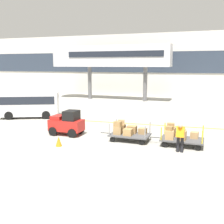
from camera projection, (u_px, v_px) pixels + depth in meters
name	position (u px, v px, depth m)	size (l,w,h in m)	color
ground_plane	(77.00, 150.00, 14.31)	(120.00, 120.00, 0.00)	#9E9B91
apron_lead_line	(160.00, 125.00, 20.03)	(17.88, 0.20, 0.01)	yellow
terminal_building	(162.00, 65.00, 37.62)	(63.57, 2.51, 8.60)	beige
jet_bridge	(104.00, 57.00, 34.02)	(15.46, 3.00, 6.75)	silver
baggage_tug	(67.00, 123.00, 17.27)	(2.10, 1.23, 1.58)	red
baggage_cart_lead	(128.00, 131.00, 16.01)	(3.00, 1.41, 1.17)	#4C4C4F
baggage_cart_middle	(179.00, 136.00, 15.03)	(3.00, 1.41, 1.17)	#4C4C4F
baggage_handler	(180.00, 136.00, 13.73)	(0.41, 0.44, 1.56)	black
shuttle_van	(29.00, 103.00, 22.89)	(5.15, 3.77, 2.10)	silver
safety_cone_far	(59.00, 141.00, 14.90)	(0.36, 0.36, 0.55)	orange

